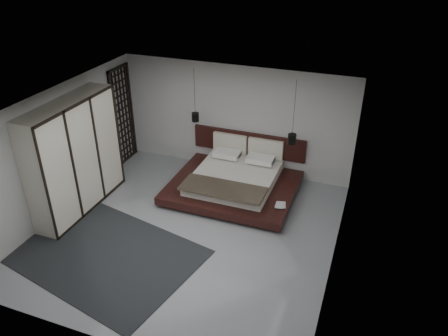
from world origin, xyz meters
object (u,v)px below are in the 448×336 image
at_px(bed, 235,180).
at_px(rug, 106,255).
at_px(lattice_screen, 123,115).
at_px(pendant_left, 195,117).
at_px(wardrobe, 75,157).
at_px(pendant_right, 292,139).

distance_m(bed, rug, 3.55).
bearing_deg(lattice_screen, rug, -64.77).
height_order(lattice_screen, pendant_left, pendant_left).
bearing_deg(pendant_left, wardrobe, -128.87).
relative_size(pendant_left, wardrobe, 0.51).
bearing_deg(pendant_left, bed, -21.66).
distance_m(pendant_left, rug, 3.99).
height_order(pendant_right, wardrobe, pendant_right).
bearing_deg(pendant_right, rug, -127.54).
distance_m(bed, wardrobe, 3.73).
xyz_separation_m(bed, pendant_left, (-1.21, 0.48, 1.29)).
height_order(pendant_left, wardrobe, pendant_left).
bearing_deg(lattice_screen, pendant_left, -1.80).
height_order(lattice_screen, rug, lattice_screen).
xyz_separation_m(pendant_left, pendant_right, (2.43, 0.00, -0.19)).
bearing_deg(rug, lattice_screen, 115.23).
bearing_deg(rug, bed, 63.35).
height_order(pendant_left, rug, pendant_left).
bearing_deg(bed, rug, -116.65).
bearing_deg(bed, pendant_left, 158.34).
height_order(bed, wardrobe, wardrobe).
xyz_separation_m(lattice_screen, bed, (3.34, -0.55, -1.00)).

